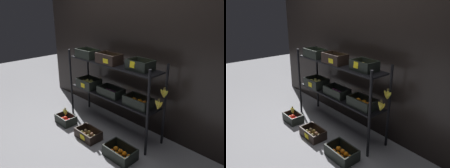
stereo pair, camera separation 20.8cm
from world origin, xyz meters
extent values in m
plane|color=gray|center=(0.00, 0.00, 0.00)|extent=(10.00, 10.00, 0.00)
cube|color=black|center=(0.00, 0.37, 1.14)|extent=(3.91, 0.12, 2.28)
cylinder|color=black|center=(-0.75, -0.17, 0.54)|extent=(0.03, 0.03, 1.08)
cylinder|color=black|center=(0.75, -0.17, 0.54)|extent=(0.03, 0.03, 1.08)
cylinder|color=black|center=(-0.75, 0.17, 0.54)|extent=(0.03, 0.03, 1.08)
cylinder|color=black|center=(0.75, 0.17, 0.54)|extent=(0.03, 0.03, 1.08)
cube|color=black|center=(0.00, 0.00, 0.50)|extent=(1.48, 0.31, 0.02)
cube|color=black|center=(0.00, 0.00, 0.97)|extent=(1.48, 0.31, 0.02)
cube|color=black|center=(-0.48, -0.03, 0.51)|extent=(0.34, 0.26, 0.01)
cube|color=black|center=(-0.48, -0.15, 0.58)|extent=(0.34, 0.02, 0.12)
cube|color=black|center=(-0.48, 0.09, 0.58)|extent=(0.34, 0.02, 0.12)
cube|color=black|center=(-0.64, -0.03, 0.58)|extent=(0.02, 0.22, 0.12)
cube|color=black|center=(-0.32, -0.03, 0.58)|extent=(0.02, 0.22, 0.12)
ellipsoid|color=#BCB752|center=(-0.56, -0.07, 0.57)|extent=(0.07, 0.07, 0.09)
ellipsoid|color=gold|center=(-0.48, -0.07, 0.57)|extent=(0.07, 0.07, 0.09)
ellipsoid|color=tan|center=(-0.41, -0.07, 0.57)|extent=(0.07, 0.07, 0.09)
ellipsoid|color=#AAAB50|center=(-0.56, 0.00, 0.57)|extent=(0.07, 0.07, 0.09)
ellipsoid|color=#BEBC5D|center=(-0.48, 0.01, 0.57)|extent=(0.07, 0.07, 0.09)
ellipsoid|color=#ABB858|center=(-0.40, 0.01, 0.57)|extent=(0.07, 0.07, 0.09)
cube|color=yellow|center=(-0.47, -0.16, 0.57)|extent=(0.09, 0.01, 0.07)
cube|color=black|center=(-0.01, -0.02, 0.51)|extent=(0.37, 0.21, 0.01)
cube|color=black|center=(-0.01, -0.11, 0.57)|extent=(0.37, 0.02, 0.10)
cube|color=black|center=(-0.01, 0.08, 0.57)|extent=(0.37, 0.02, 0.10)
cube|color=black|center=(-0.19, -0.02, 0.57)|extent=(0.02, 0.18, 0.10)
cube|color=black|center=(0.17, -0.02, 0.57)|extent=(0.02, 0.18, 0.10)
sphere|color=#582B46|center=(-0.12, -0.05, 0.54)|extent=(0.05, 0.05, 0.05)
sphere|color=#632652|center=(-0.07, -0.05, 0.54)|extent=(0.05, 0.05, 0.05)
sphere|color=#581959|center=(-0.01, -0.05, 0.54)|extent=(0.05, 0.05, 0.05)
sphere|color=#652E59|center=(0.06, -0.05, 0.54)|extent=(0.05, 0.05, 0.05)
sphere|color=#611C52|center=(0.11, -0.05, 0.54)|extent=(0.05, 0.05, 0.05)
sphere|color=#552047|center=(-0.12, 0.02, 0.54)|extent=(0.05, 0.05, 0.05)
sphere|color=#682C5C|center=(-0.06, 0.02, 0.54)|extent=(0.05, 0.05, 0.05)
sphere|color=#55225C|center=(0.00, 0.02, 0.54)|extent=(0.05, 0.05, 0.05)
sphere|color=#62295D|center=(0.05, 0.01, 0.54)|extent=(0.05, 0.05, 0.05)
sphere|color=#5B225A|center=(0.11, 0.02, 0.54)|extent=(0.05, 0.05, 0.05)
cube|color=black|center=(0.49, -0.02, 0.51)|extent=(0.36, 0.21, 0.01)
cube|color=black|center=(0.49, -0.11, 0.58)|extent=(0.36, 0.02, 0.11)
cube|color=black|center=(0.49, 0.08, 0.58)|extent=(0.36, 0.02, 0.11)
cube|color=black|center=(0.31, -0.02, 0.58)|extent=(0.02, 0.17, 0.11)
cube|color=black|center=(0.66, -0.02, 0.58)|extent=(0.02, 0.17, 0.11)
sphere|color=orange|center=(0.41, -0.04, 0.56)|extent=(0.07, 0.07, 0.07)
sphere|color=orange|center=(0.49, -0.04, 0.56)|extent=(0.07, 0.07, 0.07)
sphere|color=orange|center=(0.57, -0.04, 0.56)|extent=(0.07, 0.07, 0.07)
sphere|color=orange|center=(0.40, 0.00, 0.56)|extent=(0.07, 0.07, 0.07)
sphere|color=orange|center=(0.49, 0.01, 0.56)|extent=(0.07, 0.07, 0.07)
sphere|color=orange|center=(0.57, 0.01, 0.56)|extent=(0.07, 0.07, 0.07)
cube|color=black|center=(-0.47, -0.04, 0.98)|extent=(0.34, 0.21, 0.01)
cube|color=black|center=(-0.47, -0.14, 1.04)|extent=(0.34, 0.02, 0.11)
cube|color=black|center=(-0.47, 0.06, 1.04)|extent=(0.34, 0.02, 0.11)
cube|color=black|center=(-0.64, -0.04, 1.04)|extent=(0.02, 0.18, 0.11)
cube|color=black|center=(-0.31, -0.04, 1.04)|extent=(0.02, 0.18, 0.11)
sphere|color=#8DC335|center=(-0.55, -0.07, 1.02)|extent=(0.07, 0.07, 0.07)
sphere|color=#97C638|center=(-0.47, -0.07, 1.02)|extent=(0.07, 0.07, 0.07)
sphere|color=#82C247|center=(-0.40, -0.07, 1.02)|extent=(0.07, 0.07, 0.07)
sphere|color=#93BE3D|center=(-0.56, -0.02, 1.02)|extent=(0.07, 0.07, 0.07)
sphere|color=#83BC34|center=(-0.47, -0.02, 1.02)|extent=(0.07, 0.07, 0.07)
sphere|color=#80C436|center=(-0.40, -0.01, 1.02)|extent=(0.07, 0.07, 0.07)
cube|color=black|center=(-0.01, -0.05, 0.98)|extent=(0.34, 0.20, 0.01)
cube|color=black|center=(-0.01, -0.14, 1.05)|extent=(0.34, 0.02, 0.12)
cube|color=black|center=(-0.01, 0.05, 1.05)|extent=(0.34, 0.02, 0.12)
cube|color=black|center=(-0.17, -0.05, 1.05)|extent=(0.02, 0.17, 0.12)
cube|color=black|center=(0.15, -0.05, 1.05)|extent=(0.02, 0.17, 0.12)
ellipsoid|color=yellow|center=(-0.09, -0.08, 1.03)|extent=(0.06, 0.06, 0.08)
ellipsoid|color=yellow|center=(0.00, -0.08, 1.03)|extent=(0.06, 0.06, 0.08)
ellipsoid|color=yellow|center=(0.08, -0.08, 1.03)|extent=(0.06, 0.06, 0.08)
ellipsoid|color=yellow|center=(-0.09, -0.02, 1.03)|extent=(0.06, 0.06, 0.08)
ellipsoid|color=yellow|center=(0.00, -0.02, 1.03)|extent=(0.06, 0.06, 0.08)
ellipsoid|color=yellow|center=(0.07, -0.02, 1.03)|extent=(0.06, 0.06, 0.08)
cube|color=yellow|center=(0.04, -0.15, 1.03)|extent=(0.09, 0.01, 0.06)
cube|color=black|center=(0.47, 0.01, 0.98)|extent=(0.30, 0.22, 0.01)
cube|color=black|center=(0.47, -0.09, 1.04)|extent=(0.30, 0.02, 0.11)
cube|color=black|center=(0.47, 0.11, 1.04)|extent=(0.30, 0.02, 0.11)
cube|color=black|center=(0.33, 0.01, 1.04)|extent=(0.02, 0.19, 0.11)
cube|color=black|center=(0.62, 0.01, 1.04)|extent=(0.02, 0.19, 0.11)
sphere|color=#D2C54A|center=(0.42, -0.02, 1.02)|extent=(0.07, 0.07, 0.07)
sphere|color=gold|center=(0.53, -0.01, 1.02)|extent=(0.07, 0.07, 0.07)
sphere|color=#E6C653|center=(0.42, 0.04, 1.02)|extent=(0.07, 0.07, 0.07)
sphere|color=gold|center=(0.52, 0.04, 1.02)|extent=(0.07, 0.07, 0.07)
cube|color=yellow|center=(0.44, -0.10, 1.05)|extent=(0.07, 0.01, 0.08)
cylinder|color=brown|center=(0.79, -0.03, 0.70)|extent=(0.02, 0.02, 0.02)
ellipsoid|color=yellow|center=(0.78, -0.03, 0.63)|extent=(0.08, 0.03, 0.11)
ellipsoid|color=yellow|center=(0.79, -0.04, 0.63)|extent=(0.05, 0.03, 0.11)
ellipsoid|color=yellow|center=(0.80, -0.04, 0.63)|extent=(0.05, 0.03, 0.11)
ellipsoid|color=yellow|center=(0.81, -0.02, 0.63)|extent=(0.08, 0.03, 0.11)
cylinder|color=brown|center=(0.79, 0.07, 0.81)|extent=(0.02, 0.02, 0.02)
ellipsoid|color=gold|center=(0.78, 0.06, 0.74)|extent=(0.08, 0.03, 0.11)
ellipsoid|color=yellow|center=(0.79, 0.08, 0.74)|extent=(0.05, 0.03, 0.11)
ellipsoid|color=yellow|center=(0.80, 0.07, 0.74)|extent=(0.05, 0.03, 0.11)
ellipsoid|color=yellow|center=(0.81, 0.08, 0.74)|extent=(0.08, 0.03, 0.11)
cube|color=black|center=(-0.57, -0.43, 0.01)|extent=(0.31, 0.21, 0.01)
cube|color=black|center=(-0.57, -0.53, 0.07)|extent=(0.31, 0.02, 0.12)
cube|color=black|center=(-0.57, -0.34, 0.07)|extent=(0.31, 0.02, 0.12)
cube|color=black|center=(-0.71, -0.43, 0.07)|extent=(0.02, 0.18, 0.12)
cube|color=black|center=(-0.42, -0.43, 0.07)|extent=(0.02, 0.18, 0.12)
sphere|color=red|center=(-0.62, -0.46, 0.05)|extent=(0.07, 0.07, 0.07)
sphere|color=red|center=(-0.51, -0.46, 0.05)|extent=(0.07, 0.07, 0.07)
sphere|color=red|center=(-0.62, -0.41, 0.05)|extent=(0.07, 0.07, 0.07)
sphere|color=red|center=(-0.52, -0.41, 0.05)|extent=(0.07, 0.07, 0.07)
cube|color=black|center=(-0.01, -0.44, 0.01)|extent=(0.35, 0.22, 0.01)
cube|color=black|center=(-0.01, -0.54, 0.07)|extent=(0.35, 0.02, 0.11)
cube|color=black|center=(-0.01, -0.34, 0.07)|extent=(0.35, 0.02, 0.11)
cube|color=black|center=(-0.18, -0.44, 0.07)|extent=(0.02, 0.19, 0.11)
cube|color=black|center=(0.16, -0.44, 0.07)|extent=(0.02, 0.19, 0.11)
ellipsoid|color=brown|center=(-0.11, -0.47, 0.05)|extent=(0.05, 0.05, 0.07)
ellipsoid|color=brown|center=(-0.05, -0.48, 0.05)|extent=(0.05, 0.05, 0.07)
ellipsoid|color=brown|center=(0.03, -0.47, 0.05)|extent=(0.05, 0.05, 0.07)
ellipsoid|color=brown|center=(0.09, -0.47, 0.05)|extent=(0.05, 0.05, 0.07)
ellipsoid|color=brown|center=(-0.11, -0.41, 0.05)|extent=(0.05, 0.05, 0.07)
ellipsoid|color=brown|center=(-0.05, -0.40, 0.05)|extent=(0.05, 0.05, 0.07)
ellipsoid|color=brown|center=(0.03, -0.41, 0.05)|extent=(0.05, 0.05, 0.07)
ellipsoid|color=brown|center=(0.09, -0.40, 0.05)|extent=(0.05, 0.05, 0.07)
cube|color=yellow|center=(0.01, -0.55, 0.07)|extent=(0.09, 0.01, 0.07)
cube|color=black|center=(0.57, -0.42, 0.01)|extent=(0.38, 0.25, 0.01)
cube|color=black|center=(0.57, -0.54, 0.08)|extent=(0.38, 0.02, 0.13)
cube|color=black|center=(0.57, -0.31, 0.08)|extent=(0.38, 0.02, 0.13)
cube|color=black|center=(0.39, -0.42, 0.08)|extent=(0.02, 0.21, 0.13)
cube|color=black|center=(0.75, -0.42, 0.08)|extent=(0.02, 0.21, 0.13)
sphere|color=orange|center=(0.46, -0.46, 0.04)|extent=(0.06, 0.06, 0.06)
sphere|color=orange|center=(0.54, -0.46, 0.04)|extent=(0.06, 0.06, 0.06)
sphere|color=orange|center=(0.61, -0.46, 0.04)|extent=(0.06, 0.06, 0.06)
sphere|color=orange|center=(0.68, -0.46, 0.04)|extent=(0.06, 0.06, 0.06)
sphere|color=orange|center=(0.46, -0.38, 0.04)|extent=(0.06, 0.06, 0.06)
sphere|color=orange|center=(0.54, -0.38, 0.04)|extent=(0.06, 0.06, 0.06)
sphere|color=orange|center=(0.61, -0.38, 0.04)|extent=(0.06, 0.06, 0.06)
sphere|color=orange|center=(0.68, -0.38, 0.04)|extent=(0.06, 0.06, 0.06)
cylinder|color=brown|center=(-0.56, -0.43, 0.24)|extent=(0.02, 0.02, 0.02)
ellipsoid|color=yellow|center=(-0.58, -0.44, 0.18)|extent=(0.08, 0.03, 0.10)
ellipsoid|color=yellow|center=(-0.57, -0.44, 0.18)|extent=(0.05, 0.03, 0.10)
ellipsoid|color=yellow|center=(-0.56, -0.43, 0.18)|extent=(0.05, 0.03, 0.10)
ellipsoid|color=yellow|center=(-0.55, -0.43, 0.18)|extent=(0.07, 0.03, 0.10)
camera|label=1|loc=(2.09, -2.02, 1.73)|focal=35.71mm
camera|label=2|loc=(2.23, -1.87, 1.73)|focal=35.71mm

